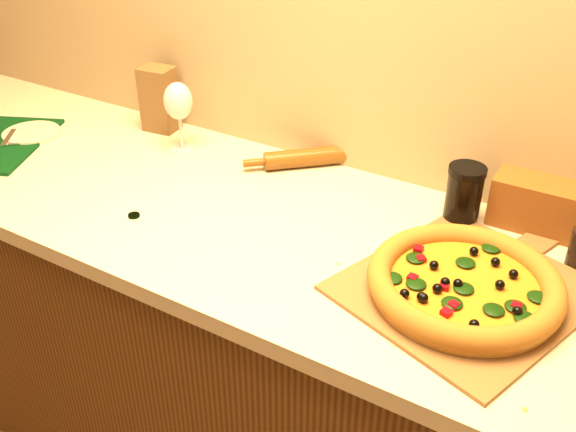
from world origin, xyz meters
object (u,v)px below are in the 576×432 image
object	(u,v)px
pizza_peel	(471,286)
pizza	(464,283)
wine_glass	(178,103)
side_plate	(32,134)
rolling_pin	(310,157)
dark_jar	(464,194)

from	to	relation	value
pizza_peel	pizza	xyz separation A→B (m)	(-0.01, -0.04, 0.03)
wine_glass	side_plate	xyz separation A→B (m)	(-0.43, -0.16, -0.13)
pizza_peel	pizza	distance (m)	0.05
rolling_pin	wine_glass	size ratio (longest dim) A/B	1.42
rolling_pin	dark_jar	distance (m)	0.43
side_plate	dark_jar	bearing A→B (deg)	9.35
wine_glass	side_plate	size ratio (longest dim) A/B	1.20
rolling_pin	dark_jar	world-z (taller)	dark_jar
pizza_peel	rolling_pin	distance (m)	0.60
pizza	rolling_pin	distance (m)	0.61
side_plate	rolling_pin	bearing A→B (deg)	18.13
pizza	side_plate	world-z (taller)	pizza
pizza	wine_glass	bearing A→B (deg)	165.15
rolling_pin	side_plate	size ratio (longest dim) A/B	1.71
dark_jar	pizza_peel	bearing A→B (deg)	-66.99
wine_glass	side_plate	bearing A→B (deg)	-159.75
dark_jar	side_plate	distance (m)	1.22
wine_glass	dark_jar	world-z (taller)	wine_glass
dark_jar	rolling_pin	bearing A→B (deg)	172.38
pizza_peel	dark_jar	xyz separation A→B (m)	(-0.10, 0.23, 0.06)
pizza	dark_jar	world-z (taller)	dark_jar
dark_jar	side_plate	size ratio (longest dim) A/B	0.84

